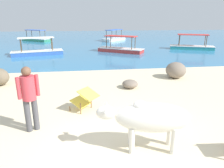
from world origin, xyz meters
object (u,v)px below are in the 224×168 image
object	(u,v)px
deck_chair_far	(84,98)
boat_red	(121,49)
person_standing	(29,94)
boat_teal	(192,46)
boat_green	(36,39)
boat_blue	(37,51)
cow	(150,118)
boat_white	(114,38)

from	to	relation	value
deck_chair_far	boat_red	size ratio (longest dim) A/B	0.25
person_standing	boat_teal	bearing A→B (deg)	-66.79
boat_green	boat_blue	world-z (taller)	same
boat_teal	cow	bearing A→B (deg)	81.76
cow	deck_chair_far	world-z (taller)	cow
cow	person_standing	distance (m)	2.85
person_standing	boat_teal	world-z (taller)	person_standing
boat_blue	boat_red	distance (m)	6.40
boat_blue	boat_red	world-z (taller)	same
deck_chair_far	boat_green	xyz separation A→B (m)	(-5.46, 19.97, -0.13)
deck_chair_far	boat_white	xyz separation A→B (m)	(3.67, 19.20, -0.13)
person_standing	boat_blue	world-z (taller)	person_standing
boat_blue	boat_red	bearing A→B (deg)	-8.97
boat_white	boat_teal	distance (m)	9.69
boat_green	person_standing	bearing A→B (deg)	-43.37
boat_green	boat_blue	distance (m)	9.86
boat_green	boat_red	world-z (taller)	same
deck_chair_far	boat_white	bearing A→B (deg)	-62.57
cow	boat_green	bearing A→B (deg)	-64.20
boat_teal	boat_red	distance (m)	6.44
cow	deck_chair_far	xyz separation A→B (m)	(-1.33, 2.10, -0.34)
deck_chair_far	boat_teal	bearing A→B (deg)	-91.29
boat_white	deck_chair_far	bearing A→B (deg)	29.57
boat_white	boat_green	bearing A→B (deg)	-54.41
cow	boat_green	xyz separation A→B (m)	(-6.79, 22.07, -0.47)
boat_teal	deck_chair_far	bearing A→B (deg)	73.10
boat_red	boat_white	bearing A→B (deg)	118.68
boat_blue	boat_teal	bearing A→B (deg)	-8.21
boat_red	person_standing	bearing A→B (deg)	-76.61
deck_chair_far	boat_red	world-z (taller)	boat_red
cow	boat_blue	world-z (taller)	boat_blue
cow	boat_white	xyz separation A→B (m)	(2.34, 21.30, -0.47)
deck_chair_far	boat_green	size ratio (longest dim) A/B	0.25
deck_chair_far	boat_green	distance (m)	20.70
cow	boat_blue	size ratio (longest dim) A/B	0.51
cow	boat_teal	world-z (taller)	boat_teal
cow	person_standing	bearing A→B (deg)	-14.58
cow	boat_red	bearing A→B (deg)	-88.61
boat_teal	boat_green	bearing A→B (deg)	-7.42
boat_teal	boat_red	bearing A→B (deg)	28.08
boat_teal	boat_blue	bearing A→B (deg)	27.33
cow	boat_red	world-z (taller)	boat_red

